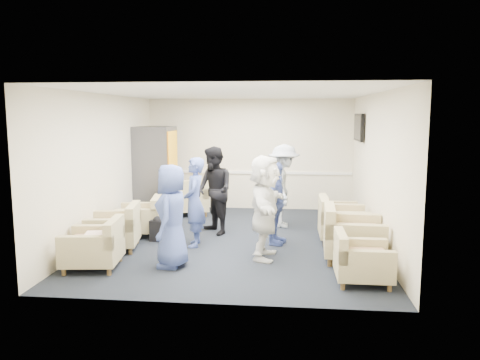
# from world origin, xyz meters

# --- Properties ---
(floor) EXTENTS (6.00, 6.00, 0.00)m
(floor) POSITION_xyz_m (0.00, 0.00, 0.00)
(floor) COLOR black
(floor) RESTS_ON ground
(ceiling) EXTENTS (6.00, 6.00, 0.00)m
(ceiling) POSITION_xyz_m (0.00, 0.00, 2.70)
(ceiling) COLOR silver
(ceiling) RESTS_ON back_wall
(back_wall) EXTENTS (5.00, 0.02, 2.70)m
(back_wall) POSITION_xyz_m (0.00, 3.00, 1.35)
(back_wall) COLOR beige
(back_wall) RESTS_ON floor
(front_wall) EXTENTS (5.00, 0.02, 2.70)m
(front_wall) POSITION_xyz_m (0.00, -3.00, 1.35)
(front_wall) COLOR beige
(front_wall) RESTS_ON floor
(left_wall) EXTENTS (0.02, 6.00, 2.70)m
(left_wall) POSITION_xyz_m (-2.50, 0.00, 1.35)
(left_wall) COLOR beige
(left_wall) RESTS_ON floor
(right_wall) EXTENTS (0.02, 6.00, 2.70)m
(right_wall) POSITION_xyz_m (2.50, 0.00, 1.35)
(right_wall) COLOR beige
(right_wall) RESTS_ON floor
(chair_rail) EXTENTS (4.98, 0.04, 0.06)m
(chair_rail) POSITION_xyz_m (0.00, 2.98, 0.90)
(chair_rail) COLOR white
(chair_rail) RESTS_ON back_wall
(tv) EXTENTS (0.10, 1.00, 0.58)m
(tv) POSITION_xyz_m (2.44, 1.80, 2.05)
(tv) COLOR black
(tv) RESTS_ON right_wall
(armchair_left_near) EXTENTS (0.90, 0.90, 0.65)m
(armchair_left_near) POSITION_xyz_m (-1.94, -1.83, 0.32)
(armchair_left_near) COLOR tan
(armchair_left_near) RESTS_ON floor
(armchair_left_mid) EXTENTS (0.96, 0.96, 0.67)m
(armchair_left_mid) POSITION_xyz_m (-2.00, -0.81, 0.33)
(armchair_left_mid) COLOR tan
(armchair_left_mid) RESTS_ON floor
(armchair_left_far) EXTENTS (0.91, 0.91, 0.63)m
(armchair_left_far) POSITION_xyz_m (-1.86, 0.18, 0.32)
(armchair_left_far) COLOR tan
(armchair_left_far) RESTS_ON floor
(armchair_right_near) EXTENTS (0.75, 0.75, 0.60)m
(armchair_right_near) POSITION_xyz_m (1.94, -2.05, 0.30)
(armchair_right_near) COLOR tan
(armchair_right_near) RESTS_ON floor
(armchair_right_midnear) EXTENTS (0.98, 0.98, 0.74)m
(armchair_right_midnear) POSITION_xyz_m (1.93, -1.02, 0.37)
(armchair_right_midnear) COLOR tan
(armchair_right_midnear) RESTS_ON floor
(armchair_right_midfar) EXTENTS (0.86, 0.86, 0.69)m
(armchair_right_midfar) POSITION_xyz_m (1.90, 0.08, 0.34)
(armchair_right_midfar) COLOR tan
(armchair_right_midfar) RESTS_ON floor
(armchair_right_far) EXTENTS (0.78, 0.78, 0.61)m
(armchair_right_far) POSITION_xyz_m (1.94, 0.84, 0.30)
(armchair_right_far) COLOR tan
(armchair_right_far) RESTS_ON floor
(armchair_corner) EXTENTS (1.10, 1.10, 0.72)m
(armchair_corner) POSITION_xyz_m (-1.35, 2.08, 0.36)
(armchair_corner) COLOR tan
(armchair_corner) RESTS_ON floor
(vending_machine) EXTENTS (0.83, 0.97, 2.05)m
(vending_machine) POSITION_xyz_m (-2.09, 2.00, 1.03)
(vending_machine) COLOR #4E4F56
(vending_machine) RESTS_ON floor
(backpack) EXTENTS (0.29, 0.21, 0.47)m
(backpack) POSITION_xyz_m (-1.44, -0.22, 0.24)
(backpack) COLOR black
(backpack) RESTS_ON floor
(pillow) EXTENTS (0.38, 0.45, 0.11)m
(pillow) POSITION_xyz_m (-1.95, -1.84, 0.48)
(pillow) COLOR white
(pillow) RESTS_ON armchair_left_near
(person_front_left) EXTENTS (0.54, 0.80, 1.58)m
(person_front_left) POSITION_xyz_m (-0.81, -1.62, 0.79)
(person_front_left) COLOR #42559F
(person_front_left) RESTS_ON floor
(person_mid_left) EXTENTS (0.44, 0.62, 1.58)m
(person_mid_left) POSITION_xyz_m (-0.70, -0.47, 0.79)
(person_mid_left) COLOR #42559F
(person_mid_left) RESTS_ON floor
(person_back_left) EXTENTS (1.02, 1.05, 1.71)m
(person_back_left) POSITION_xyz_m (-0.48, 0.41, 0.86)
(person_back_left) COLOR black
(person_back_left) RESTS_ON floor
(person_back_right) EXTENTS (0.64, 1.11, 1.72)m
(person_back_right) POSITION_xyz_m (0.86, 1.14, 0.86)
(person_back_right) COLOR silver
(person_back_right) RESTS_ON floor
(person_mid_right) EXTENTS (0.58, 0.94, 1.49)m
(person_mid_right) POSITION_xyz_m (0.72, -0.21, 0.75)
(person_mid_right) COLOR #42559F
(person_mid_right) RESTS_ON floor
(person_front_right) EXTENTS (0.61, 1.59, 1.68)m
(person_front_right) POSITION_xyz_m (0.57, -1.06, 0.84)
(person_front_right) COLOR white
(person_front_right) RESTS_ON floor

